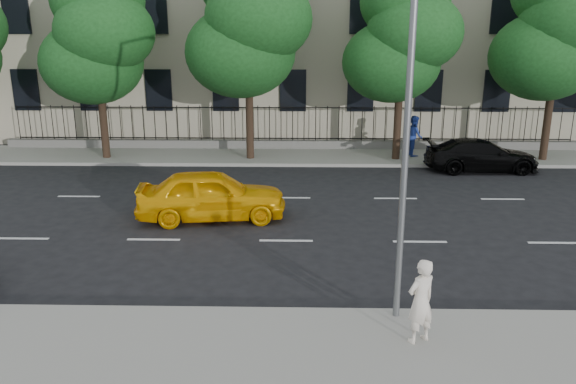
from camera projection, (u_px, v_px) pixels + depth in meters
name	position (u px, v px, depth m)	size (l,w,h in m)	color
ground	(284.00, 276.00, 14.43)	(120.00, 120.00, 0.00)	black
near_sidewalk	(277.00, 361.00, 10.56)	(60.00, 4.00, 0.15)	gray
far_sidewalk	(292.00, 156.00, 27.86)	(60.00, 4.00, 0.15)	gray
lane_markings	(288.00, 217.00, 18.99)	(49.60, 4.62, 0.01)	silver
iron_fence	(293.00, 138.00, 29.33)	(30.00, 0.50, 2.20)	slate
street_light	(405.00, 78.00, 11.25)	(0.25, 3.32, 8.05)	slate
tree_b	(98.00, 36.00, 25.84)	(5.53, 5.12, 8.97)	#382619
tree_c	(249.00, 23.00, 25.53)	(5.89, 5.50, 9.80)	#382619
tree_d	(402.00, 36.00, 25.54)	(5.34, 4.94, 8.84)	#382619
tree_e	(559.00, 28.00, 25.29)	(5.71, 5.31, 9.46)	#382619
yellow_taxi	(211.00, 195.00, 18.58)	(1.97, 4.89, 1.67)	#FEB407
black_sedan	(481.00, 155.00, 25.02)	(2.02, 4.96, 1.44)	black
woman_near	(421.00, 301.00, 10.88)	(0.63, 0.41, 1.73)	white
pedestrian_far	(414.00, 136.00, 27.37)	(0.96, 0.75, 1.97)	navy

